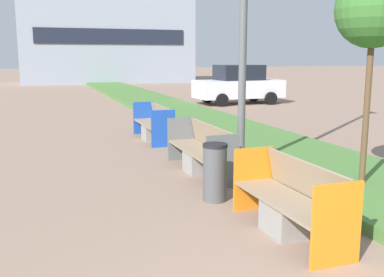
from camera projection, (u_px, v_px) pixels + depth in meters
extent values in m
cube|color=#4C7A38|center=(206.00, 123.00, 14.82)|extent=(2.80, 120.00, 0.18)
cube|color=#939EAD|center=(106.00, 42.00, 39.26)|extent=(14.34, 6.48, 7.00)
cube|color=#1E2333|center=(112.00, 36.00, 36.14)|extent=(12.04, 0.08, 1.20)
cube|color=gray|center=(287.00, 218.00, 5.77)|extent=(0.52, 0.60, 0.42)
cube|color=gray|center=(288.00, 201.00, 5.72)|extent=(0.58, 1.93, 0.05)
cube|color=gray|center=(307.00, 179.00, 5.76)|extent=(0.14, 1.85, 0.48)
cube|color=orange|center=(337.00, 225.00, 4.80)|extent=(0.62, 0.04, 0.94)
cube|color=orange|center=(253.00, 179.00, 6.63)|extent=(0.62, 0.04, 0.94)
cube|color=gray|center=(199.00, 162.00, 8.83)|extent=(0.52, 0.60, 0.42)
cube|color=gray|center=(199.00, 151.00, 8.79)|extent=(0.58, 2.27, 0.05)
cube|color=gray|center=(212.00, 137.00, 8.83)|extent=(0.14, 2.18, 0.48)
cube|color=slate|center=(223.00, 162.00, 7.71)|extent=(0.62, 0.04, 0.94)
cube|color=slate|center=(181.00, 139.00, 9.85)|extent=(0.62, 0.04, 0.94)
cube|color=gray|center=(153.00, 132.00, 12.28)|extent=(0.52, 0.60, 0.42)
cube|color=gray|center=(153.00, 124.00, 12.24)|extent=(0.58, 2.10, 0.05)
cube|color=gray|center=(162.00, 114.00, 12.28)|extent=(0.14, 2.02, 0.48)
cube|color=blue|center=(163.00, 129.00, 11.23)|extent=(0.62, 0.04, 0.94)
cube|color=blue|center=(144.00, 118.00, 13.23)|extent=(0.62, 0.04, 0.94)
cylinder|color=#4C4F51|center=(215.00, 174.00, 7.06)|extent=(0.38, 0.38, 0.87)
cylinder|color=black|center=(215.00, 145.00, 6.97)|extent=(0.39, 0.39, 0.05)
cylinder|color=brown|center=(366.00, 115.00, 7.27)|extent=(0.10, 0.10, 2.65)
sphere|color=#38702D|center=(374.00, 9.00, 6.98)|extent=(1.20, 1.20, 1.20)
cube|color=silver|center=(239.00, 89.00, 21.60)|extent=(4.26, 1.91, 0.84)
cube|color=black|center=(239.00, 72.00, 21.46)|extent=(2.15, 1.62, 0.72)
cylinder|color=black|center=(271.00, 98.00, 21.24)|extent=(0.60, 0.20, 0.60)
cylinder|color=black|center=(253.00, 95.00, 22.92)|extent=(0.60, 0.20, 0.60)
cylinder|color=black|center=(222.00, 100.00, 20.43)|extent=(0.60, 0.20, 0.60)
cylinder|color=black|center=(207.00, 97.00, 22.10)|extent=(0.60, 0.20, 0.60)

